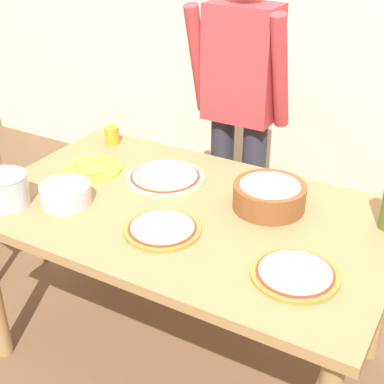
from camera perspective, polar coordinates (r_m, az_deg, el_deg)
The scene contains 12 objects.
ground at distance 2.60m, azimuth -0.57°, elevation -16.31°, with size 8.00×8.00×0.00m, color brown.
wall_back at distance 3.36m, azimuth 13.95°, elevation 18.76°, with size 5.60×0.10×2.60m, color beige.
dining_table at distance 2.18m, azimuth -0.65°, elevation -3.80°, with size 1.60×0.96×0.76m.
person_cook at distance 2.72m, azimuth 5.00°, elevation 9.34°, with size 0.49×0.25×1.62m.
pizza_raw_on_board at distance 2.35m, azimuth -2.80°, elevation 1.55°, with size 0.34×0.34×0.02m.
pizza_cooked_on_tray at distance 1.80m, azimuth 10.63°, elevation -8.32°, with size 0.29×0.29×0.02m.
pizza_second_cooked at distance 1.99m, azimuth -3.08°, elevation -3.82°, with size 0.28×0.28×0.02m.
plate_with_slice at distance 2.46m, azimuth -10.35°, elevation 2.37°, with size 0.26×0.26×0.02m.
popcorn_bowl at distance 2.13m, azimuth 8.02°, elevation -0.18°, with size 0.28×0.28×0.11m.
mixing_bowl_steel at distance 2.21m, azimuth -12.95°, elevation -0.20°, with size 0.20×0.20×0.08m.
steel_pot at distance 2.25m, azimuth -18.69°, elevation 0.28°, with size 0.17×0.17×0.13m.
cup_orange at distance 2.70m, azimuth -8.29°, elevation 5.86°, with size 0.07×0.07×0.09m, color orange.
Camera 1 is at (0.93, -1.58, 1.84)m, focal length 51.50 mm.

